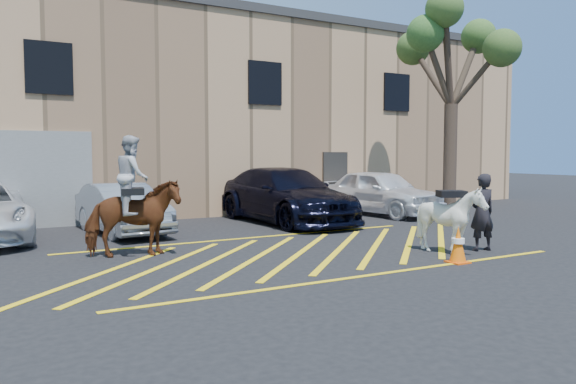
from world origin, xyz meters
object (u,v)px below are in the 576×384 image
handler (482,212)px  tree (452,47)px  traffic_cone (458,244)px  car_blue_suv (286,195)px  car_white_suv (380,192)px  car_silver_sedan (122,209)px  mounted_bay (133,208)px  saddled_white (451,220)px

handler → tree: bearing=-120.1°
traffic_cone → tree: bearing=45.0°
car_blue_suv → handler: size_ratio=3.41×
car_white_suv → handler: (-2.73, -6.79, 0.06)m
handler → car_white_suv: bearing=-101.8°
car_blue_suv → tree: bearing=-16.5°
car_white_suv → traffic_cone: 8.64m
car_silver_sedan → traffic_cone: 8.79m
car_silver_sedan → car_blue_suv: 5.03m
car_silver_sedan → mounted_bay: size_ratio=1.62×
handler → saddled_white: 0.88m
car_white_suv → handler: size_ratio=2.74×
car_silver_sedan → tree: (10.56, -1.56, 5.02)m
saddled_white → tree: size_ratio=0.24×
traffic_cone → tree: tree is taller
car_white_suv → tree: bearing=-53.6°
car_blue_suv → traffic_cone: size_ratio=8.02×
mounted_bay → traffic_cone: bearing=-35.7°
handler → mounted_bay: (-6.87, 3.14, 0.16)m
car_silver_sedan → car_white_suv: (8.96, 0.11, 0.13)m
handler → car_blue_suv: bearing=-69.6°
handler → traffic_cone: (-1.51, -0.72, -0.49)m
car_blue_suv → car_silver_sedan: bearing=177.8°
car_blue_suv → car_white_suv: (3.94, 0.18, -0.05)m
car_silver_sedan → car_white_suv: car_white_suv is taller
car_blue_suv → car_white_suv: car_blue_suv is taller
car_blue_suv → saddled_white: (0.34, -6.53, -0.11)m
car_silver_sedan → car_blue_suv: size_ratio=0.70×
car_blue_suv → saddled_white: size_ratio=3.40×
mounted_bay → saddled_white: mounted_bay is taller
tree → mounted_bay: bearing=-170.0°
car_white_suv → handler: 7.32m
car_blue_suv → traffic_cone: bearing=-93.8°
car_silver_sedan → car_white_suv: bearing=-4.5°
mounted_bay → car_silver_sedan: bearing=79.7°
traffic_cone → car_blue_suv: bearing=87.6°
car_blue_suv → tree: (5.53, -1.49, 4.84)m
car_silver_sedan → tree: size_ratio=0.56×
car_blue_suv → tree: tree is taller
car_blue_suv → handler: bearing=-81.1°
car_blue_suv → traffic_cone: 7.36m
tree → car_white_suv: bearing=133.6°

